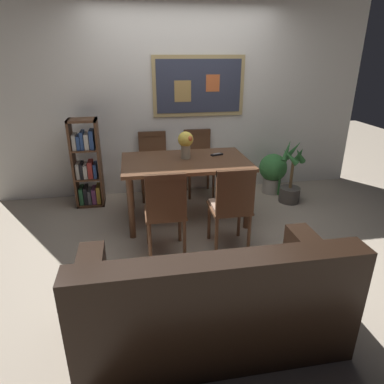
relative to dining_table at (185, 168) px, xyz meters
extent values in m
plane|color=tan|center=(0.11, -0.43, -0.65)|extent=(12.00, 12.00, 0.00)
cube|color=silver|center=(0.11, 1.00, 0.65)|extent=(5.20, 0.10, 2.60)
cube|color=tan|center=(0.34, 0.93, 0.84)|extent=(1.26, 0.02, 0.80)
cube|color=#33384C|center=(0.34, 0.92, 0.84)|extent=(1.16, 0.01, 0.70)
cube|color=tan|center=(0.12, 0.91, 0.78)|extent=(0.23, 0.00, 0.28)
cube|color=#D86633|center=(0.53, 0.91, 0.88)|extent=(0.19, 0.00, 0.22)
cube|color=brown|center=(0.00, 0.00, 0.08)|extent=(1.48, 0.93, 0.04)
cylinder|color=brown|center=(-0.66, -0.38, -0.30)|extent=(0.07, 0.07, 0.71)
cylinder|color=brown|center=(0.66, -0.38, -0.30)|extent=(0.07, 0.07, 0.71)
cylinder|color=brown|center=(-0.66, 0.38, -0.30)|extent=(0.07, 0.07, 0.71)
cylinder|color=brown|center=(0.66, 0.38, -0.30)|extent=(0.07, 0.07, 0.71)
cube|color=brown|center=(0.31, 0.73, -0.22)|extent=(0.40, 0.40, 0.03)
cube|color=#997A66|center=(0.31, 0.73, -0.19)|extent=(0.36, 0.36, 0.03)
cylinder|color=brown|center=(0.48, 0.90, -0.44)|extent=(0.04, 0.04, 0.42)
cylinder|color=brown|center=(0.14, 0.90, -0.44)|extent=(0.04, 0.04, 0.42)
cylinder|color=brown|center=(0.48, 0.56, -0.44)|extent=(0.04, 0.04, 0.42)
cylinder|color=brown|center=(0.14, 0.56, -0.44)|extent=(0.04, 0.04, 0.42)
cube|color=brown|center=(0.31, 0.91, 0.03)|extent=(0.38, 0.04, 0.46)
cube|color=brown|center=(0.31, 0.91, 0.23)|extent=(0.38, 0.05, 0.06)
cube|color=brown|center=(-0.33, 0.70, -0.22)|extent=(0.40, 0.40, 0.03)
cube|color=#997A66|center=(-0.33, 0.70, -0.19)|extent=(0.36, 0.36, 0.03)
cylinder|color=brown|center=(-0.16, 0.87, -0.44)|extent=(0.04, 0.04, 0.42)
cylinder|color=brown|center=(-0.50, 0.87, -0.44)|extent=(0.04, 0.04, 0.42)
cylinder|color=brown|center=(-0.16, 0.53, -0.44)|extent=(0.04, 0.04, 0.42)
cylinder|color=brown|center=(-0.50, 0.53, -0.44)|extent=(0.04, 0.04, 0.42)
cube|color=brown|center=(-0.33, 0.88, 0.03)|extent=(0.38, 0.04, 0.46)
cube|color=brown|center=(-0.33, 0.88, 0.23)|extent=(0.38, 0.05, 0.06)
cube|color=brown|center=(-0.32, -0.73, -0.22)|extent=(0.40, 0.40, 0.03)
cube|color=#997A66|center=(-0.32, -0.73, -0.19)|extent=(0.36, 0.36, 0.03)
cylinder|color=brown|center=(-0.49, -0.90, -0.44)|extent=(0.04, 0.04, 0.42)
cylinder|color=brown|center=(-0.15, -0.90, -0.44)|extent=(0.04, 0.04, 0.42)
cylinder|color=brown|center=(-0.49, -0.56, -0.44)|extent=(0.04, 0.04, 0.42)
cylinder|color=brown|center=(-0.15, -0.56, -0.44)|extent=(0.04, 0.04, 0.42)
cube|color=brown|center=(-0.32, -0.91, 0.03)|extent=(0.38, 0.04, 0.46)
cube|color=brown|center=(-0.32, -0.91, 0.23)|extent=(0.38, 0.05, 0.06)
cube|color=brown|center=(0.34, -0.73, -0.22)|extent=(0.40, 0.40, 0.03)
cube|color=#997A66|center=(0.34, -0.73, -0.19)|extent=(0.36, 0.36, 0.03)
cylinder|color=brown|center=(0.17, -0.90, -0.44)|extent=(0.04, 0.04, 0.42)
cylinder|color=brown|center=(0.51, -0.90, -0.44)|extent=(0.04, 0.04, 0.42)
cylinder|color=brown|center=(0.17, -0.56, -0.44)|extent=(0.04, 0.04, 0.42)
cylinder|color=brown|center=(0.51, -0.56, -0.44)|extent=(0.04, 0.04, 0.42)
cube|color=brown|center=(0.34, -0.91, 0.03)|extent=(0.38, 0.04, 0.46)
cube|color=brown|center=(0.34, -0.91, 0.23)|extent=(0.38, 0.05, 0.06)
cube|color=black|center=(-0.13, -1.89, -0.45)|extent=(1.80, 0.84, 0.40)
cube|color=black|center=(-0.13, -2.21, -0.03)|extent=(1.80, 0.20, 0.44)
cube|color=black|center=(-0.94, -1.89, -0.14)|extent=(0.18, 0.80, 0.22)
cube|color=black|center=(0.68, -1.89, -0.14)|extent=(0.18, 0.80, 0.22)
cube|color=#8C6B4C|center=(-0.58, -2.07, -0.09)|extent=(0.32, 0.16, 0.33)
cube|color=maroon|center=(-0.13, -2.07, -0.09)|extent=(0.32, 0.16, 0.33)
cube|color=brown|center=(-1.37, 0.63, -0.08)|extent=(0.03, 0.28, 1.16)
cube|color=brown|center=(-1.04, 0.63, -0.08)|extent=(0.03, 0.28, 1.16)
cube|color=brown|center=(-1.20, 0.63, -0.64)|extent=(0.36, 0.28, 0.03)
cube|color=brown|center=(-1.20, 0.63, 0.49)|extent=(0.36, 0.28, 0.03)
cube|color=brown|center=(-1.20, 0.63, -0.27)|extent=(0.30, 0.28, 0.02)
cube|color=brown|center=(-1.20, 0.63, 0.12)|extent=(0.30, 0.28, 0.02)
cube|color=#337247|center=(-1.32, 0.63, -0.51)|extent=(0.05, 0.22, 0.23)
cube|color=black|center=(-1.26, 0.63, -0.51)|extent=(0.05, 0.22, 0.23)
cube|color=#595960|center=(-1.21, 0.63, -0.53)|extent=(0.04, 0.22, 0.19)
cube|color=#7F3F72|center=(-1.15, 0.63, -0.52)|extent=(0.05, 0.22, 0.20)
cube|color=gold|center=(-1.09, 0.63, -0.51)|extent=(0.05, 0.22, 0.24)
cube|color=beige|center=(-1.32, 0.63, -0.16)|extent=(0.04, 0.22, 0.20)
cube|color=black|center=(-1.28, 0.63, -0.16)|extent=(0.04, 0.22, 0.20)
cube|color=beige|center=(-1.23, 0.63, -0.17)|extent=(0.05, 0.22, 0.18)
cube|color=#B2332D|center=(-1.16, 0.63, -0.15)|extent=(0.06, 0.22, 0.21)
cube|color=#2D4C8C|center=(-1.11, 0.63, -0.17)|extent=(0.04, 0.22, 0.18)
cube|color=beige|center=(-1.32, 0.63, 0.22)|extent=(0.05, 0.22, 0.19)
cube|color=#2D4C8C|center=(-1.27, 0.63, 0.21)|extent=(0.04, 0.22, 0.17)
cube|color=#2D4C8C|center=(-1.22, 0.63, 0.24)|extent=(0.04, 0.22, 0.22)
cube|color=beige|center=(-1.17, 0.63, 0.22)|extent=(0.05, 0.22, 0.19)
cube|color=#2D4C8C|center=(-1.11, 0.63, 0.24)|extent=(0.05, 0.22, 0.24)
cylinder|color=#B2ADA3|center=(1.37, 0.61, -0.54)|extent=(0.26, 0.26, 0.22)
cylinder|color=#332319|center=(1.37, 0.61, -0.44)|extent=(0.23, 0.23, 0.02)
sphere|color=#387F3D|center=(1.37, 0.61, -0.27)|extent=(0.40, 0.40, 0.40)
cylinder|color=#387F3D|center=(1.43, 0.47, -0.52)|extent=(0.03, 0.03, 0.25)
cylinder|color=#387F3D|center=(1.50, 0.69, -0.54)|extent=(0.03, 0.03, 0.30)
cylinder|color=#4C4742|center=(1.49, 0.24, -0.55)|extent=(0.28, 0.28, 0.21)
cylinder|color=#332319|center=(1.49, 0.24, -0.46)|extent=(0.25, 0.25, 0.02)
cylinder|color=brown|center=(1.49, 0.24, -0.25)|extent=(0.04, 0.04, 0.39)
cone|color=#2D6B33|center=(1.56, 0.23, 0.03)|extent=(0.10, 0.20, 0.23)
cone|color=#2D6B33|center=(1.52, 0.33, 0.05)|extent=(0.24, 0.15, 0.28)
cone|color=#2D6B33|center=(1.42, 0.31, 0.06)|extent=(0.22, 0.22, 0.29)
cone|color=#2D6B33|center=(1.39, 0.15, 0.02)|extent=(0.23, 0.24, 0.22)
cone|color=#2D6B33|center=(1.52, 0.15, 0.03)|extent=(0.23, 0.16, 0.24)
cylinder|color=tan|center=(0.02, 0.07, 0.18)|extent=(0.11, 0.11, 0.17)
sphere|color=#EACC4C|center=(0.02, 0.07, 0.33)|extent=(0.18, 0.18, 0.18)
sphere|color=pink|center=(-0.02, 0.14, 0.31)|extent=(0.08, 0.08, 0.08)
sphere|color=#D86633|center=(0.05, 0.01, 0.35)|extent=(0.06, 0.06, 0.06)
sphere|color=pink|center=(0.08, 0.09, 0.32)|extent=(0.06, 0.06, 0.06)
cube|color=black|center=(0.41, 0.13, 0.11)|extent=(0.16, 0.09, 0.02)
cube|color=gray|center=(0.41, 0.13, 0.12)|extent=(0.10, 0.06, 0.00)
camera|label=1|loc=(-0.59, -3.78, 1.27)|focal=31.79mm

